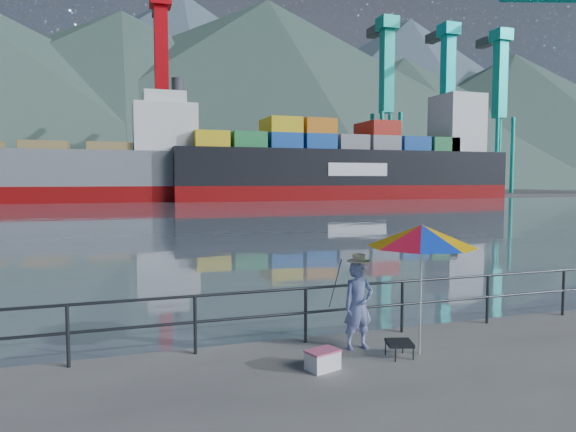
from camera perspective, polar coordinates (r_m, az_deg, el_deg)
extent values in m
cube|color=slate|center=(136.98, -17.26, 2.67)|extent=(500.00, 280.00, 0.00)
cube|color=#514F4C|center=(100.71, -11.22, 2.33)|extent=(200.00, 40.00, 0.40)
cylinder|color=#2D3033|center=(9.11, -4.01, -8.43)|extent=(22.00, 0.05, 0.05)
cylinder|color=#2D3033|center=(9.22, -3.99, -11.16)|extent=(22.00, 0.05, 0.05)
cube|color=#2D3033|center=(9.23, -3.99, -11.46)|extent=(22.00, 0.06, 1.00)
cone|color=#385147|center=(214.20, -17.80, 12.24)|extent=(282.88, 282.88, 68.00)
cone|color=#385147|center=(228.68, -2.19, 13.42)|extent=(332.80, 332.80, 80.00)
cone|color=#385147|center=(259.82, 12.75, 10.20)|extent=(257.92, 257.92, 62.00)
cone|color=#385147|center=(305.60, 23.77, 9.77)|extent=(291.20, 291.20, 70.00)
cube|color=#267F3F|center=(99.69, -11.16, 3.06)|extent=(6.00, 2.40, 2.60)
cube|color=#267F3F|center=(100.68, -7.49, 4.59)|extent=(6.00, 2.40, 7.80)
cube|color=gray|center=(102.08, -3.89, 4.61)|extent=(6.00, 2.40, 7.80)
cube|color=red|center=(103.88, -0.41, 4.61)|extent=(6.00, 2.40, 7.80)
cube|color=#267F3F|center=(106.05, 2.95, 3.19)|extent=(6.00, 2.40, 2.60)
cube|color=#267F3F|center=(108.54, 6.16, 3.88)|extent=(6.00, 2.40, 5.20)
cube|color=yellow|center=(111.38, 9.21, 3.86)|extent=(6.00, 2.40, 5.20)
cube|color=gray|center=(114.52, 12.10, 3.17)|extent=(6.00, 2.40, 2.60)
cube|color=#267F3F|center=(117.92, 14.86, 4.42)|extent=(6.00, 2.40, 7.80)
cube|color=#194CA5|center=(102.65, -11.37, 3.81)|extent=(6.00, 2.40, 5.20)
cube|color=gray|center=(103.64, -7.79, 3.14)|extent=(6.00, 2.40, 2.60)
cube|color=#267F3F|center=(105.00, -4.29, 3.18)|extent=(6.00, 2.40, 2.60)
cube|color=yellow|center=(106.73, -0.90, 3.90)|extent=(6.00, 2.40, 5.20)
cube|color=gray|center=(108.85, 2.38, 3.22)|extent=(6.00, 2.40, 2.60)
cube|color=red|center=(111.29, 5.53, 4.56)|extent=(6.00, 2.40, 7.80)
cube|color=red|center=(114.05, 8.52, 3.87)|extent=(6.00, 2.40, 5.20)
cube|color=#267F3F|center=(117.11, 11.38, 4.48)|extent=(6.00, 2.40, 7.80)
cube|color=yellow|center=(120.44, 14.07, 3.80)|extent=(6.00, 2.40, 5.20)
cube|color=red|center=(105.64, -11.58, 4.52)|extent=(6.00, 2.40, 7.80)
cube|color=orange|center=(106.58, -8.09, 3.86)|extent=(6.00, 2.40, 5.20)
imported|color=#1C3698|center=(9.19, 7.81, -9.84)|extent=(0.58, 0.40, 1.53)
cylinder|color=white|center=(9.06, 14.51, -8.53)|extent=(0.04, 0.04, 2.03)
cone|color=blue|center=(8.90, 14.63, -2.13)|extent=(2.13, 2.13, 0.37)
cube|color=black|center=(9.01, 12.27, -13.62)|extent=(0.52, 0.52, 0.06)
cube|color=#2D3033|center=(9.05, 12.26, -14.46)|extent=(0.35, 0.35, 0.22)
cube|color=white|center=(8.35, 3.87, -15.75)|extent=(0.56, 0.46, 0.28)
cylinder|color=black|center=(10.38, 5.19, -12.58)|extent=(0.56, 1.84, 1.35)
cube|color=#740708|center=(79.38, -24.95, 2.11)|extent=(49.71, 8.60, 2.50)
cube|color=slate|center=(79.37, -25.03, 4.82)|extent=(49.71, 8.60, 5.00)
cube|color=silver|center=(79.42, -13.54, 9.43)|extent=(9.00, 7.23, 7.00)
cube|color=#740708|center=(84.73, 6.39, 2.57)|extent=(55.91, 9.32, 2.50)
cube|color=black|center=(84.72, 6.41, 5.31)|extent=(55.91, 9.32, 5.60)
cube|color=silver|center=(95.99, 18.23, 9.65)|extent=(7.00, 7.45, 10.00)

